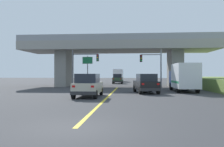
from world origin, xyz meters
name	(u,v)px	position (x,y,z in m)	size (l,w,h in m)	color
ground	(119,86)	(0.00, 28.87, 0.00)	(160.00, 160.00, 0.00)	#353538
overpass_bridge	(119,52)	(0.00, 28.87, 5.50)	(30.08, 8.05, 7.81)	gray
lane_divider_stripe	(109,96)	(0.00, 12.99, 0.00)	(0.20, 25.99, 0.01)	yellow
suv_lead	(88,85)	(-1.70, 11.67, 1.02)	(2.05, 4.68, 2.02)	#B7B29E
suv_crossing	(146,83)	(3.57, 16.28, 1.01)	(2.66, 4.65, 2.02)	black
box_truck	(184,77)	(7.98, 18.66, 1.64)	(2.33, 6.55, 3.15)	navy
sedan_oncoming	(118,79)	(-0.80, 40.05, 1.01)	(2.03, 4.38, 2.02)	#2D4C33
traffic_signal_nearside	(154,64)	(4.93, 22.46, 3.30)	(2.84, 0.36, 5.21)	slate
traffic_signal_farside	(82,63)	(-4.62, 22.58, 3.41)	(3.68, 0.36, 5.29)	#56595E
highway_sign	(88,64)	(-4.56, 26.33, 3.49)	(1.55, 0.17, 4.75)	slate
semi_truck_distant	(118,75)	(-1.36, 51.93, 1.67)	(2.33, 7.19, 3.18)	silver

